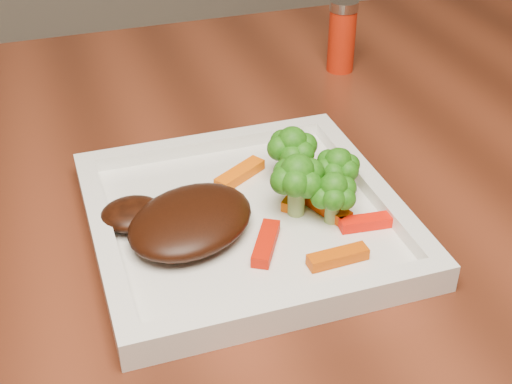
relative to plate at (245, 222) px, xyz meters
name	(u,v)px	position (x,y,z in m)	size (l,w,h in m)	color
plate	(245,222)	(0.00, 0.00, 0.00)	(0.27, 0.27, 0.01)	white
steak	(191,221)	(-0.05, -0.01, 0.02)	(0.12, 0.09, 0.03)	black
broccoli_0	(292,149)	(0.06, 0.04, 0.04)	(0.05, 0.05, 0.07)	#3F7914
broccoli_1	(337,167)	(0.09, 0.01, 0.04)	(0.05, 0.05, 0.06)	#1A7613
broccoli_2	(333,193)	(0.07, -0.03, 0.04)	(0.05, 0.05, 0.06)	#2C7513
broccoli_3	(297,184)	(0.05, -0.01, 0.04)	(0.06, 0.06, 0.06)	#1E6D12
carrot_0	(338,257)	(0.05, -0.08, 0.01)	(0.05, 0.01, 0.01)	#CA4903
carrot_1	(367,222)	(0.10, -0.05, 0.01)	(0.05, 0.01, 0.01)	#F91304
carrot_2	(266,243)	(0.00, -0.05, 0.01)	(0.06, 0.01, 0.01)	red
carrot_3	(325,167)	(0.10, 0.05, 0.01)	(0.06, 0.02, 0.01)	orange
carrot_4	(240,174)	(0.01, 0.06, 0.01)	(0.06, 0.02, 0.01)	#FF6204
carrot_5	(324,206)	(0.07, -0.01, 0.01)	(0.06, 0.02, 0.01)	#E23D03
carrot_6	(297,195)	(0.05, 0.01, 0.01)	(0.05, 0.01, 0.01)	#EB5D03
spice_shaker	(342,36)	(0.22, 0.29, 0.04)	(0.03, 0.03, 0.09)	red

